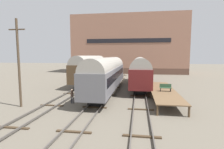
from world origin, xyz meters
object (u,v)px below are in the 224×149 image
Objects in this scene: train_car_grey at (107,73)px; person_worker at (72,95)px; train_car_maroon at (140,70)px; train_car_brown at (90,68)px; utility_pole at (19,62)px; bench at (165,87)px.

person_worker is (-2.97, -6.42, -1.95)m from train_car_grey.
person_worker is at bearing -122.45° from train_car_maroon.
train_car_grey is 7.34m from person_worker.
train_car_brown is (-9.59, 2.17, 0.18)m from train_car_maroon.
utility_pole is (-12.72, -14.26, 1.87)m from train_car_maroon.
train_car_brown is 16.82m from utility_pole.
train_car_brown is 9.59× the size of person_worker.
utility_pole reaches higher than train_car_maroon.
train_car_brown is at bearing 167.23° from train_car_maroon.
bench is (7.84, -3.12, -1.39)m from train_car_grey.
bench is at bearing -21.72° from train_car_grey.
train_car_grey reaches higher than train_car_maroon.
person_worker is (1.83, -14.38, -2.09)m from train_car_brown.
utility_pole is at bearing -157.50° from person_worker.
utility_pole reaches higher than train_car_grey.
train_car_brown is at bearing 97.24° from person_worker.
train_car_brown is 9.30m from train_car_grey.
person_worker is at bearing -82.76° from train_car_brown.
bench is 0.15× the size of utility_pole.
train_car_grey is at bearing -129.63° from train_car_maroon.
utility_pole reaches higher than train_car_brown.
train_car_brown reaches higher than bench.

